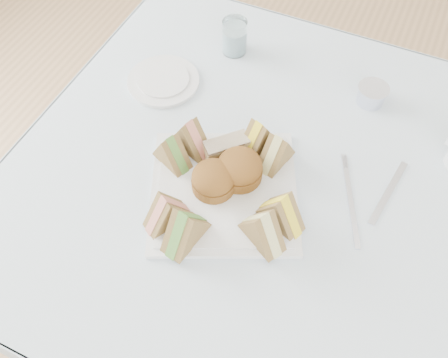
% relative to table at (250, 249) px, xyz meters
% --- Properties ---
extents(floor, '(4.00, 4.00, 0.00)m').
position_rel_table_xyz_m(floor, '(0.00, 0.00, -0.37)').
color(floor, '#9E7751').
rests_on(floor, ground).
extents(table, '(0.90, 0.90, 0.74)m').
position_rel_table_xyz_m(table, '(0.00, 0.00, 0.00)').
color(table, brown).
rests_on(table, floor).
extents(tablecloth, '(1.02, 1.02, 0.01)m').
position_rel_table_xyz_m(tablecloth, '(0.00, 0.00, 0.37)').
color(tablecloth, silver).
rests_on(tablecloth, table).
extents(serving_plate, '(0.39, 0.39, 0.01)m').
position_rel_table_xyz_m(serving_plate, '(-0.04, -0.08, 0.38)').
color(serving_plate, silver).
rests_on(serving_plate, tablecloth).
extents(sandwich_fl_a, '(0.08, 0.10, 0.08)m').
position_rel_table_xyz_m(sandwich_fl_a, '(-0.11, -0.19, 0.43)').
color(sandwich_fl_a, brown).
rests_on(sandwich_fl_a, serving_plate).
extents(sandwich_fl_b, '(0.07, 0.11, 0.09)m').
position_rel_table_xyz_m(sandwich_fl_b, '(-0.06, -0.20, 0.43)').
color(sandwich_fl_b, brown).
rests_on(sandwich_fl_b, serving_plate).
extents(sandwich_fr_a, '(0.10, 0.08, 0.08)m').
position_rel_table_xyz_m(sandwich_fr_a, '(0.08, -0.10, 0.43)').
color(sandwich_fr_a, brown).
rests_on(sandwich_fr_a, serving_plate).
extents(sandwich_fr_b, '(0.11, 0.09, 0.09)m').
position_rel_table_xyz_m(sandwich_fr_b, '(0.07, -0.15, 0.43)').
color(sandwich_fr_b, brown).
rests_on(sandwich_fr_b, serving_plate).
extents(sandwich_bl_a, '(0.10, 0.07, 0.08)m').
position_rel_table_xyz_m(sandwich_bl_a, '(-0.17, -0.06, 0.43)').
color(sandwich_bl_a, brown).
rests_on(sandwich_bl_a, serving_plate).
extents(sandwich_bl_b, '(0.10, 0.07, 0.08)m').
position_rel_table_xyz_m(sandwich_bl_b, '(-0.15, -0.01, 0.43)').
color(sandwich_bl_b, brown).
rests_on(sandwich_bl_b, serving_plate).
extents(sandwich_br_a, '(0.06, 0.10, 0.08)m').
position_rel_table_xyz_m(sandwich_br_a, '(0.03, 0.03, 0.43)').
color(sandwich_br_a, brown).
rests_on(sandwich_br_a, serving_plate).
extents(sandwich_br_b, '(0.07, 0.10, 0.08)m').
position_rel_table_xyz_m(sandwich_br_b, '(-0.02, 0.05, 0.43)').
color(sandwich_br_b, brown).
rests_on(sandwich_br_b, serving_plate).
extents(scone_left, '(0.12, 0.12, 0.06)m').
position_rel_table_xyz_m(scone_left, '(-0.06, -0.08, 0.42)').
color(scone_left, brown).
rests_on(scone_left, serving_plate).
extents(scone_right, '(0.13, 0.13, 0.06)m').
position_rel_table_xyz_m(scone_right, '(-0.03, -0.04, 0.42)').
color(scone_right, brown).
rests_on(scone_right, serving_plate).
extents(pastry_slice, '(0.09, 0.09, 0.04)m').
position_rel_table_xyz_m(pastry_slice, '(-0.07, 0.01, 0.41)').
color(pastry_slice, '#E7C687').
rests_on(pastry_slice, serving_plate).
extents(side_plate, '(0.23, 0.23, 0.01)m').
position_rel_table_xyz_m(side_plate, '(-0.31, 0.15, 0.38)').
color(side_plate, silver).
rests_on(side_plate, tablecloth).
extents(water_glass, '(0.07, 0.07, 0.09)m').
position_rel_table_xyz_m(water_glass, '(-0.20, 0.32, 0.42)').
color(water_glass, white).
rests_on(water_glass, tablecloth).
extents(tea_strainer, '(0.09, 0.09, 0.04)m').
position_rel_table_xyz_m(tea_strainer, '(0.16, 0.29, 0.40)').
color(tea_strainer, silver).
rests_on(tea_strainer, tablecloth).
extents(knife, '(0.04, 0.18, 0.00)m').
position_rel_table_xyz_m(knife, '(0.26, 0.06, 0.38)').
color(knife, silver).
rests_on(knife, tablecloth).
extents(fork, '(0.08, 0.18, 0.00)m').
position_rel_table_xyz_m(fork, '(0.20, -0.00, 0.38)').
color(fork, silver).
rests_on(fork, tablecloth).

